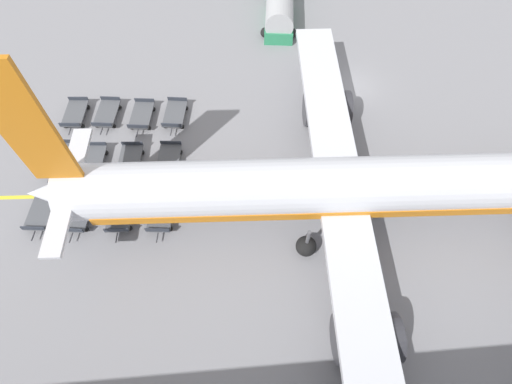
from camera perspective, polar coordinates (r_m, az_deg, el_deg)
ground_plane at (r=35.83m, az=13.63°, el=14.49°), size 500.00×500.00×0.00m
airplane at (r=25.12m, az=14.17°, el=0.68°), size 31.98×40.55×13.40m
fuel_tanker_primary at (r=41.53m, az=3.39°, el=25.13°), size 9.62×4.19×3.27m
baggage_dolly_row_near_col_a at (r=35.00m, az=-24.41°, el=10.14°), size 3.60×1.85×0.92m
baggage_dolly_row_near_col_b at (r=32.57m, az=-26.61°, el=4.33°), size 3.62×1.91×0.92m
baggage_dolly_row_near_col_c at (r=30.30m, az=-28.29°, el=-2.50°), size 3.61×1.90×0.92m
baggage_dolly_row_mid_a_col_a at (r=34.08m, az=-20.50°, el=10.45°), size 3.62×1.94×0.92m
baggage_dolly_row_mid_a_col_b at (r=31.32m, az=-22.28°, el=4.11°), size 3.60×1.84×0.92m
baggage_dolly_row_mid_a_col_c at (r=29.13m, az=-23.94°, el=-2.81°), size 3.63×1.97×0.92m
baggage_dolly_row_mid_b_col_a at (r=33.09m, az=-16.01°, el=10.46°), size 3.62×1.93×0.92m
baggage_dolly_row_mid_b_col_b at (r=30.42m, az=-17.55°, el=4.28°), size 3.59×1.83×0.92m
baggage_dolly_row_mid_b_col_c at (r=28.13m, az=-18.82°, el=-2.90°), size 3.57×1.77×0.92m
baggage_dolly_row_far_col_a at (r=32.57m, az=-11.49°, el=10.82°), size 3.62×1.95×0.92m
baggage_dolly_row_far_col_b at (r=29.74m, az=-12.36°, el=4.49°), size 3.61×1.90×0.92m
baggage_dolly_row_far_col_c at (r=27.37m, az=-13.36°, el=-2.99°), size 3.61×1.90×0.92m
stand_guidance_stripe at (r=28.17m, az=-5.32°, el=-0.01°), size 2.00×34.12×0.01m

